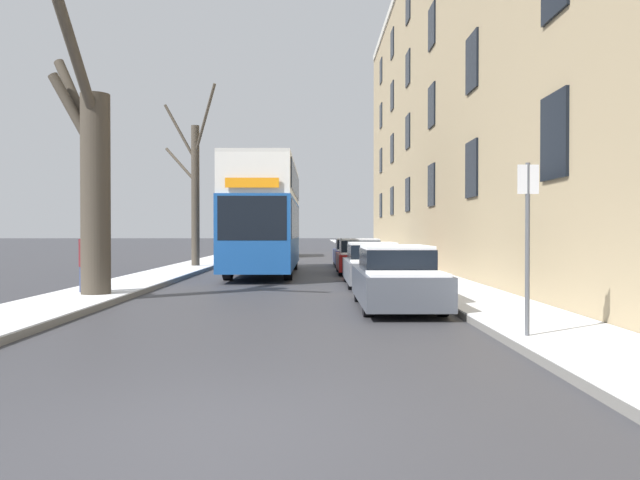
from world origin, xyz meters
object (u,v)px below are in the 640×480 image
object	(u,v)px
bare_tree_left_0	(93,178)
double_decker_bus	(265,212)
bare_tree_left_1	(195,189)
parked_car_1	(372,265)
parked_car_0	(396,279)
parked_car_2	(359,257)
parked_car_3	(352,253)
street_sign_post	(528,242)
pedestrian_left_sidewalk	(87,261)
oncoming_van	(284,239)

from	to	relation	value
bare_tree_left_0	double_decker_bus	bearing A→B (deg)	69.78
bare_tree_left_1	parked_car_1	bearing A→B (deg)	-50.51
parked_car_0	bare_tree_left_1	bearing A→B (deg)	116.44
parked_car_1	parked_car_2	xyz separation A→B (m)	(0.00, 5.77, 0.02)
parked_car_2	parked_car_3	world-z (taller)	parked_car_2
parked_car_2	street_sign_post	world-z (taller)	street_sign_post
bare_tree_left_1	pedestrian_left_sidewalk	world-z (taller)	bare_tree_left_1
bare_tree_left_1	oncoming_van	distance (m)	15.79
bare_tree_left_0	double_decker_bus	xyz separation A→B (m)	(3.56, 9.67, -0.57)
bare_tree_left_1	parked_car_1	size ratio (longest dim) A/B	1.84
bare_tree_left_0	parked_car_3	size ratio (longest dim) A/B	1.68
double_decker_bus	bare_tree_left_0	bearing A→B (deg)	-110.22
bare_tree_left_0	parked_car_3	bearing A→B (deg)	64.47
double_decker_bus	parked_car_2	world-z (taller)	double_decker_bus
parked_car_1	oncoming_van	distance (m)	24.59
pedestrian_left_sidewalk	parked_car_0	bearing A→B (deg)	137.43
parked_car_2	pedestrian_left_sidewalk	world-z (taller)	pedestrian_left_sidewalk
parked_car_1	oncoming_van	xyz separation A→B (m)	(-4.06, 24.24, 0.57)
parked_car_0	street_sign_post	xyz separation A→B (m)	(1.37, -4.68, 0.92)
parked_car_1	parked_car_3	xyz separation A→B (m)	(-0.00, 11.34, -0.00)
double_decker_bus	parked_car_2	size ratio (longest dim) A/B	2.67
parked_car_1	parked_car_3	size ratio (longest dim) A/B	1.05
parked_car_3	street_sign_post	size ratio (longest dim) A/B	1.54
double_decker_bus	parked_car_0	distance (m)	12.16
bare_tree_left_0	parked_car_1	xyz separation A→B (m)	(7.44, 4.23, -2.44)
bare_tree_left_1	pedestrian_left_sidewalk	distance (m)	13.05
parked_car_1	pedestrian_left_sidewalk	distance (m)	8.64
parked_car_3	oncoming_van	distance (m)	13.54
parked_car_0	parked_car_1	size ratio (longest dim) A/B	1.02
oncoming_van	street_sign_post	world-z (taller)	street_sign_post
parked_car_0	street_sign_post	distance (m)	4.96
bare_tree_left_0	parked_car_1	distance (m)	8.90
double_decker_bus	parked_car_0	size ratio (longest dim) A/B	2.31
parked_car_3	bare_tree_left_0	bearing A→B (deg)	-115.53
bare_tree_left_0	parked_car_2	xyz separation A→B (m)	(7.44, 10.00, -2.42)
double_decker_bus	parked_car_0	bearing A→B (deg)	-71.18
street_sign_post	oncoming_van	bearing A→B (deg)	98.85
bare_tree_left_0	double_decker_bus	distance (m)	10.33
bare_tree_left_1	double_decker_bus	world-z (taller)	bare_tree_left_1
pedestrian_left_sidewalk	bare_tree_left_1	bearing A→B (deg)	-118.34
parked_car_1	parked_car_2	distance (m)	5.77
street_sign_post	pedestrian_left_sidewalk	bearing A→B (deg)	143.07
parked_car_3	street_sign_post	bearing A→B (deg)	-86.43
parked_car_2	double_decker_bus	bearing A→B (deg)	-175.22
parked_car_1	parked_car_0	bearing A→B (deg)	-90.00
parked_car_1	bare_tree_left_0	bearing A→B (deg)	-150.37
bare_tree_left_1	street_sign_post	xyz separation A→B (m)	(8.81, -19.64, -2.15)
parked_car_1	pedestrian_left_sidewalk	world-z (taller)	pedestrian_left_sidewalk
bare_tree_left_0	parked_car_1	bearing A→B (deg)	29.63
bare_tree_left_0	pedestrian_left_sidewalk	size ratio (longest dim) A/B	4.04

